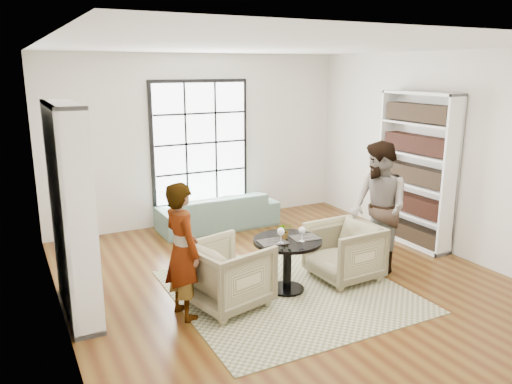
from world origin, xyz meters
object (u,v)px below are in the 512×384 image
sofa (218,211)px  person_left (182,251)px  armchair_left (228,274)px  flower_centerpiece (284,230)px  person_right (379,208)px  wine_glass_right (302,231)px  pedestal_table (287,254)px  wine_glass_left (281,232)px  armchair_right (344,251)px

sofa → person_left: bearing=59.3°
armchair_left → person_left: bearing=75.9°
armchair_left → flower_centerpiece: (0.81, 0.07, 0.40)m
person_left → person_right: 2.79m
person_left → wine_glass_right: bearing=-103.3°
person_right → wine_glass_right: person_right is taller
sofa → person_right: person_right is taller
sofa → armchair_left: (-1.06, -2.80, 0.09)m
pedestal_table → person_right: (1.42, -0.01, 0.41)m
wine_glass_left → flower_centerpiece: (0.13, 0.13, -0.04)m
pedestal_table → armchair_right: (0.87, -0.01, -0.12)m
sofa → person_right: size_ratio=1.15×
pedestal_table → armchair_right: armchair_right is taller
person_right → flower_centerpiece: 1.44m
wine_glass_left → flower_centerpiece: size_ratio=0.95×
person_left → wine_glass_left: person_left is taller
pedestal_table → armchair_left: size_ratio=0.99×
pedestal_table → flower_centerpiece: 0.30m
person_left → wine_glass_right: 1.50m
armchair_left → armchair_right: size_ratio=1.03×
armchair_right → person_left: 2.27m
pedestal_table → wine_glass_right: bearing=-48.8°
person_left → wine_glass_left: 1.23m
person_right → sofa: bearing=-149.0°
sofa → person_left: size_ratio=1.34×
person_right → flower_centerpiece: person_right is taller
flower_centerpiece → person_left: bearing=-176.9°
flower_centerpiece → wine_glass_left: bearing=-133.6°
armchair_right → armchair_left: bearing=-91.9°
armchair_right → wine_glass_right: bearing=-82.6°
armchair_left → wine_glass_right: 1.04m
armchair_left → armchair_right: armchair_left is taller
wine_glass_right → armchair_left: bearing=172.8°
person_left → wine_glass_left: (1.23, -0.06, 0.05)m
pedestal_table → wine_glass_left: wine_glass_left is taller
wine_glass_right → pedestal_table: bearing=131.2°
armchair_right → person_right: (0.55, 0.00, 0.52)m
person_right → flower_centerpiece: (-1.43, 0.07, -0.11)m
sofa → wine_glass_right: 2.97m
person_left → wine_glass_right: size_ratio=8.33×
sofa → wine_glass_left: size_ratio=10.46×
wine_glass_left → wine_glass_right: (0.26, -0.06, -0.01)m
wine_glass_right → flower_centerpiece: (-0.14, 0.19, -0.03)m
sofa → armchair_right: size_ratio=2.49×
armchair_left → person_right: size_ratio=0.48×
armchair_left → person_left: person_left is taller
armchair_right → wine_glass_left: bearing=-88.3°
wine_glass_left → wine_glass_right: wine_glass_left is taller
armchair_right → wine_glass_left: (-1.01, -0.07, 0.45)m
flower_centerpiece → armchair_left: bearing=-174.7°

